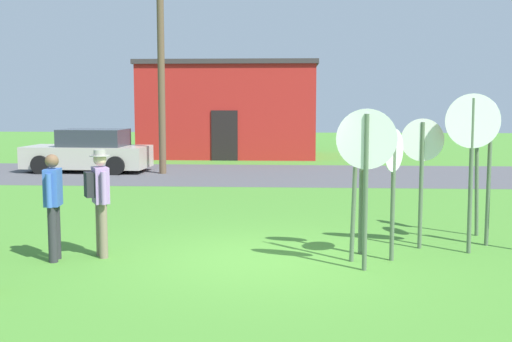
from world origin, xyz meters
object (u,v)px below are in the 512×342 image
at_px(utility_pole, 161,63).
at_px(stop_sign_leaning_right, 354,169).
at_px(parked_car_on_street, 89,152).
at_px(stop_sign_rear_left, 366,159).
at_px(stop_sign_low_front, 393,172).
at_px(stop_sign_nearest, 490,150).
at_px(stop_sign_tallest, 472,143).
at_px(person_in_teal, 99,195).
at_px(person_with_sunhat, 53,201).
at_px(stop_sign_center_cluster, 422,161).
at_px(stop_sign_rear_right, 478,147).
at_px(stop_sign_leaning_left, 362,163).

bearing_deg(utility_pole, stop_sign_leaning_right, -64.99).
distance_m(parked_car_on_street, stop_sign_rear_left, 15.21).
bearing_deg(stop_sign_low_front, stop_sign_nearest, 32.47).
distance_m(stop_sign_leaning_right, stop_sign_low_front, 0.62).
relative_size(utility_pole, parked_car_on_street, 1.65).
xyz_separation_m(utility_pole, stop_sign_tallest, (7.42, -11.02, -1.95)).
relative_size(person_in_teal, person_with_sunhat, 1.03).
bearing_deg(stop_sign_low_front, parked_car_on_street, 126.06).
xyz_separation_m(stop_sign_tallest, person_with_sunhat, (-6.67, -0.93, -0.88)).
xyz_separation_m(parked_car_on_street, stop_sign_center_cluster, (9.40, -11.21, 0.82)).
distance_m(stop_sign_rear_right, person_in_teal, 6.83).
relative_size(stop_sign_tallest, stop_sign_nearest, 1.05).
bearing_deg(stop_sign_low_front, stop_sign_tallest, 23.93).
relative_size(stop_sign_nearest, stop_sign_low_front, 1.20).
xyz_separation_m(stop_sign_rear_left, person_with_sunhat, (-4.82, 0.31, -0.72)).
height_order(stop_sign_nearest, person_in_teal, stop_sign_nearest).
xyz_separation_m(utility_pole, person_with_sunhat, (0.75, -11.94, -2.84)).
distance_m(utility_pole, stop_sign_leaning_right, 13.11).
bearing_deg(stop_sign_leaning_left, stop_sign_center_cluster, 23.51).
xyz_separation_m(stop_sign_center_cluster, stop_sign_leaning_right, (-1.22, -0.94, -0.04)).
bearing_deg(stop_sign_rear_right, utility_pole, 129.24).
bearing_deg(person_in_teal, stop_sign_center_cluster, 9.73).
distance_m(parked_car_on_street, person_with_sunhat, 12.88).
relative_size(stop_sign_center_cluster, stop_sign_rear_left, 0.92).
height_order(stop_sign_center_cluster, stop_sign_leaning_right, stop_sign_center_cluster).
bearing_deg(stop_sign_leaning_right, stop_sign_tallest, 18.91).
relative_size(stop_sign_leaning_right, person_with_sunhat, 1.30).
distance_m(stop_sign_leaning_left, stop_sign_center_cluster, 1.15).
height_order(utility_pole, stop_sign_low_front, utility_pole).
relative_size(stop_sign_tallest, stop_sign_rear_right, 1.08).
relative_size(stop_sign_rear_right, person_in_teal, 1.40).
distance_m(utility_pole, person_with_sunhat, 12.30).
xyz_separation_m(utility_pole, person_in_teal, (1.40, -11.65, -2.78)).
height_order(stop_sign_leaning_left, stop_sign_nearest, stop_sign_nearest).
bearing_deg(person_in_teal, stop_sign_rear_left, -8.23).
bearing_deg(stop_sign_low_front, stop_sign_leaning_right, -173.29).
bearing_deg(stop_sign_rear_left, person_with_sunhat, 176.28).
relative_size(stop_sign_nearest, stop_sign_rear_left, 1.04).
bearing_deg(person_with_sunhat, stop_sign_center_cluster, 11.40).
distance_m(parked_car_on_street, stop_sign_tallest, 15.36).
bearing_deg(utility_pole, person_with_sunhat, -86.40).
bearing_deg(stop_sign_leaning_left, stop_sign_nearest, 18.18).
bearing_deg(stop_sign_low_front, stop_sign_rear_left, -127.89).
height_order(stop_sign_rear_right, stop_sign_rear_left, stop_sign_rear_right).
bearing_deg(stop_sign_rear_right, stop_sign_center_cluster, -138.70).
bearing_deg(stop_sign_nearest, parked_car_on_street, 134.15).
bearing_deg(stop_sign_rear_left, stop_sign_leaning_right, 101.41).
xyz_separation_m(stop_sign_rear_right, stop_sign_center_cluster, (-1.23, -1.08, -0.15)).
bearing_deg(person_in_teal, utility_pole, 96.84).
xyz_separation_m(stop_sign_tallest, stop_sign_rear_left, (-1.85, -1.24, -0.17)).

